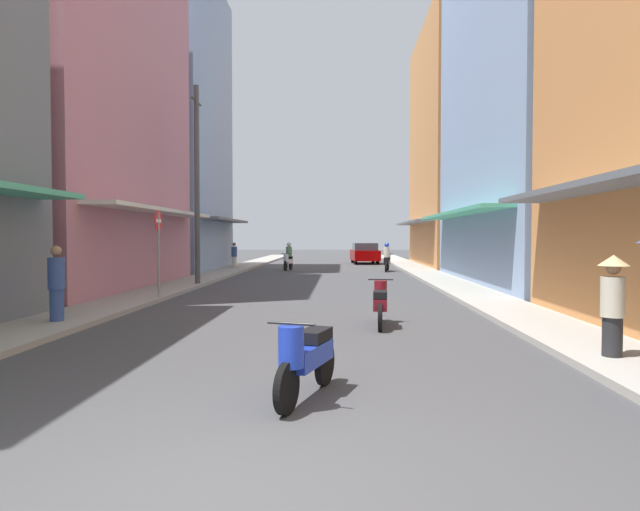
# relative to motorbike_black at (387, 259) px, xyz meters

# --- Properties ---
(ground_plane) EXTENTS (111.43, 111.43, 0.00)m
(ground_plane) POSITION_rel_motorbike_black_xyz_m (-3.37, -5.13, -0.70)
(ground_plane) COLOR #424244
(sidewalk_left) EXTENTS (1.73, 58.65, 0.12)m
(sidewalk_left) POSITION_rel_motorbike_black_xyz_m (-8.51, -5.13, -0.64)
(sidewalk_left) COLOR #9E9991
(sidewalk_left) RESTS_ON ground
(sidewalk_right) EXTENTS (1.73, 58.65, 0.12)m
(sidewalk_right) POSITION_rel_motorbike_black_xyz_m (1.77, -5.13, -0.64)
(sidewalk_right) COLOR #ADA89E
(sidewalk_right) RESTS_ON ground
(building_left_mid) EXTENTS (7.05, 11.40, 13.98)m
(building_left_mid) POSITION_rel_motorbike_black_xyz_m (-12.37, -10.82, 6.28)
(building_left_mid) COLOR #B7727F
(building_left_mid) RESTS_ON ground
(building_left_far) EXTENTS (7.05, 9.23, 16.04)m
(building_left_far) POSITION_rel_motorbike_black_xyz_m (-12.37, 0.21, 7.31)
(building_left_far) COLOR #8CA5CC
(building_left_far) RESTS_ON ground
(building_right_mid) EXTENTS (7.05, 13.44, 15.58)m
(building_right_mid) POSITION_rel_motorbike_black_xyz_m (5.63, -7.93, 7.08)
(building_right_mid) COLOR #8CA5CC
(building_right_mid) RESTS_ON ground
(building_right_far) EXTENTS (7.05, 12.55, 15.24)m
(building_right_far) POSITION_rel_motorbike_black_xyz_m (5.63, 5.91, 6.91)
(building_right_far) COLOR #D88C4C
(building_right_far) RESTS_ON ground
(motorbike_black) EXTENTS (0.59, 1.80, 1.58)m
(motorbike_black) POSITION_rel_motorbike_black_xyz_m (0.00, 0.00, 0.00)
(motorbike_black) COLOR black
(motorbike_black) RESTS_ON ground
(motorbike_blue) EXTENTS (0.72, 1.75, 0.96)m
(motorbike_blue) POSITION_rel_motorbike_black_xyz_m (-2.84, -23.94, -0.20)
(motorbike_blue) COLOR black
(motorbike_blue) RESTS_ON ground
(motorbike_maroon) EXTENTS (0.55, 1.81, 0.96)m
(motorbike_maroon) POSITION_rel_motorbike_black_xyz_m (-1.61, -18.56, -0.20)
(motorbike_maroon) COLOR black
(motorbike_maroon) RESTS_ON ground
(motorbike_white) EXTENTS (0.56, 1.80, 1.58)m
(motorbike_white) POSITION_rel_motorbike_black_xyz_m (-5.46, 0.88, 0.00)
(motorbike_white) COLOR black
(motorbike_white) RESTS_ON ground
(parked_car) EXTENTS (2.03, 4.21, 1.45)m
(parked_car) POSITION_rel_motorbike_black_xyz_m (-0.86, 8.84, 0.04)
(parked_car) COLOR #8C0000
(parked_car) RESTS_ON ground
(pedestrian_far) EXTENTS (0.34, 0.34, 1.55)m
(pedestrian_far) POSITION_rel_motorbike_black_xyz_m (-8.83, 2.45, 0.07)
(pedestrian_far) COLOR beige
(pedestrian_far) RESTS_ON ground
(pedestrian_foreground) EXTENTS (0.34, 0.34, 1.70)m
(pedestrian_foreground) POSITION_rel_motorbike_black_xyz_m (-8.39, -18.92, 0.15)
(pedestrian_foreground) COLOR #334C8C
(pedestrian_foreground) RESTS_ON ground
(pedestrian_crossing) EXTENTS (0.44, 0.44, 1.62)m
(pedestrian_crossing) POSITION_rel_motorbike_black_xyz_m (1.56, -21.97, 0.21)
(pedestrian_crossing) COLOR #262628
(pedestrian_crossing) RESTS_ON ground
(utility_pole) EXTENTS (0.20, 1.20, 7.55)m
(utility_pole) POSITION_rel_motorbike_black_xyz_m (-7.90, -9.48, 3.15)
(utility_pole) COLOR #4C4C4F
(utility_pole) RESTS_ON ground
(street_sign_no_entry) EXTENTS (0.07, 0.60, 2.65)m
(street_sign_no_entry) POSITION_rel_motorbike_black_xyz_m (-7.80, -14.23, 1.01)
(street_sign_no_entry) COLOR gray
(street_sign_no_entry) RESTS_ON ground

